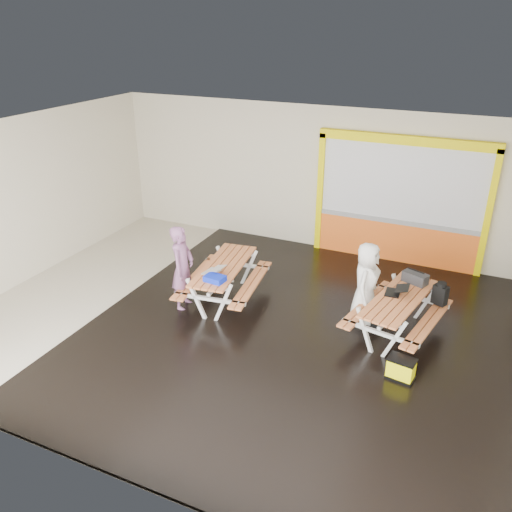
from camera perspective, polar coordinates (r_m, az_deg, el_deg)
The scene contains 14 objects.
room at distance 9.31m, azimuth -2.29°, elevation 2.08°, with size 10.02×8.02×3.52m.
deck at distance 9.69m, azimuth 4.58°, elevation -8.58°, with size 7.50×7.98×0.05m, color black.
kiosk at distance 12.35m, azimuth 15.36°, elevation 5.47°, with size 3.88×0.16×3.00m.
picnic_table_left at distance 10.48m, azimuth -3.51°, elevation -1.95°, with size 1.67×2.25×0.84m.
picnic_table_right at distance 9.69m, azimuth 15.22°, elevation -5.34°, with size 1.74×2.26×0.81m.
person_left at distance 10.25m, azimuth -8.02°, elevation -1.33°, with size 0.63×0.41×1.73m, color #7D4D74.
person_right at distance 9.88m, azimuth 11.92°, elevation -2.84°, with size 0.76×0.50×1.56m, color white.
laptop_left at distance 10.06m, azimuth -4.65°, elevation -1.60°, with size 0.43×0.40×0.16m.
laptop_right at distance 9.67m, azimuth 15.04°, elevation -3.70°, with size 0.41×0.37×0.17m.
blue_pouch at distance 9.76m, azimuth -4.51°, elevation -2.47°, with size 0.37×0.26×0.11m, color #0D23C0.
toolbox at distance 10.14m, azimuth 16.97°, elevation -2.28°, with size 0.50×0.38×0.26m.
backpack at distance 10.08m, azimuth 19.46°, elevation -3.87°, with size 0.30×0.26×0.43m.
dark_case at distance 10.18m, azimuth 12.51°, elevation -6.72°, with size 0.39×0.29×0.14m, color black.
fluke_bag at distance 8.80m, azimuth 15.53°, elevation -11.77°, with size 0.47×0.35×0.37m.
Camera 1 is at (3.89, -7.66, 5.34)m, focal length 36.68 mm.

